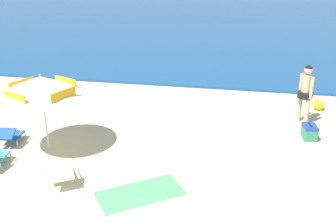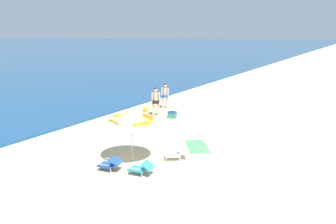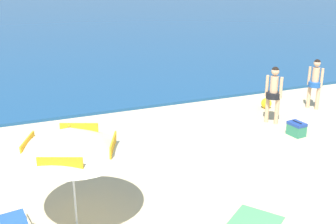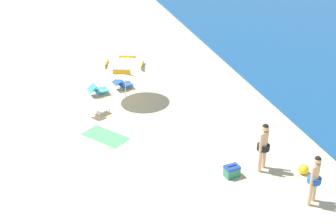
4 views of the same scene
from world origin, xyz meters
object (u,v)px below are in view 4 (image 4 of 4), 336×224
Objects in this scene: lounge_chair_facing_sea at (98,89)px; person_standing_beside at (315,176)px; person_standing_near_shore at (264,144)px; lounge_chair_beside_umbrella at (98,109)px; beach_umbrella_striped_main at (124,63)px; beach_towel at (105,136)px; lounge_chair_under_umbrella at (123,83)px; beach_ball at (304,169)px; cooler_box at (232,171)px.

person_standing_beside is (9.68, 4.89, 0.72)m from lounge_chair_facing_sea.
person_standing_near_shore is at bearing 29.42° from lounge_chair_facing_sea.
lounge_chair_beside_umbrella is 9.40m from person_standing_beside.
lounge_chair_facing_sea is at bearing -129.79° from beach_umbrella_striped_main.
beach_umbrella_striped_main reaches higher than beach_towel.
lounge_chair_under_umbrella is 9.55m from beach_ball.
beach_umbrella_striped_main is 8.72m from beach_ball.
person_standing_beside is 4.83× the size of beach_ball.
person_standing_beside is 8.03m from beach_towel.
beach_ball is at bearing 33.79° from lounge_chair_facing_sea.
lounge_chair_facing_sea is at bearing 169.35° from lounge_chair_beside_umbrella.
beach_umbrella_striped_main is 1.64× the size of beach_towel.
lounge_chair_under_umbrella reaches higher than cooler_box.
person_standing_near_shore is at bearing 25.58° from beach_umbrella_striped_main.
lounge_chair_beside_umbrella is at bearing -35.37° from lounge_chair_under_umbrella.
beach_umbrella_striped_main is 3.05× the size of lounge_chair_facing_sea.
person_standing_beside is at bearing 34.07° from lounge_chair_beside_umbrella.
lounge_chair_facing_sea is (-1.91, 0.36, -0.00)m from lounge_chair_beside_umbrella.
beach_ball is at bearing 52.91° from beach_towel.
beach_umbrella_striped_main reaches higher than lounge_chair_under_umbrella.
person_standing_beside is at bearing 20.31° from lounge_chair_under_umbrella.
cooler_box is at bearing -86.86° from person_standing_near_shore.
beach_ball is at bearing 42.89° from lounge_chair_beside_umbrella.
person_standing_near_shore reaches higher than beach_ball.
person_standing_beside reaches higher than cooler_box.
person_standing_near_shore is (7.56, 4.27, 0.77)m from lounge_chair_facing_sea.
lounge_chair_under_umbrella is 2.67× the size of beach_ball.
person_standing_beside is (9.97, 3.69, 0.72)m from lounge_chair_under_umbrella.
beach_ball is 0.20× the size of beach_towel.
person_standing_beside is at bearing 16.48° from person_standing_near_shore.
person_standing_near_shore is at bearing 93.14° from cooler_box.
person_standing_near_shore reaches higher than lounge_chair_facing_sea.
person_standing_near_shore reaches higher than beach_towel.
lounge_chair_facing_sea is 8.72m from person_standing_near_shore.
beach_umbrella_striped_main reaches higher than person_standing_near_shore.
cooler_box is (0.06, -1.14, -0.83)m from person_standing_near_shore.
beach_towel is (-3.82, -4.69, -1.03)m from person_standing_near_shore.
lounge_chair_facing_sea is at bearing -76.50° from lounge_chair_under_umbrella.
beach_towel is (1.83, -0.06, -0.27)m from lounge_chair_beside_umbrella.
person_standing_near_shore is 3.34× the size of cooler_box.
lounge_chair_beside_umbrella is 0.60× the size of person_standing_beside.
beach_umbrella_striped_main is 7.21m from cooler_box.
lounge_chair_facing_sea is 10.87m from person_standing_beside.
lounge_chair_facing_sea is at bearing -157.71° from cooler_box.
cooler_box is (7.63, 3.13, -0.07)m from lounge_chair_facing_sea.
beach_umbrella_striped_main is at bearing -163.05° from cooler_box.
beach_towel is (2.85, -1.50, -1.75)m from beach_umbrella_striped_main.
lounge_chair_under_umbrella is 1.77× the size of cooler_box.
cooler_box is at bearing 22.29° from lounge_chair_facing_sea.
person_standing_near_shore is 1.65m from beach_ball.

